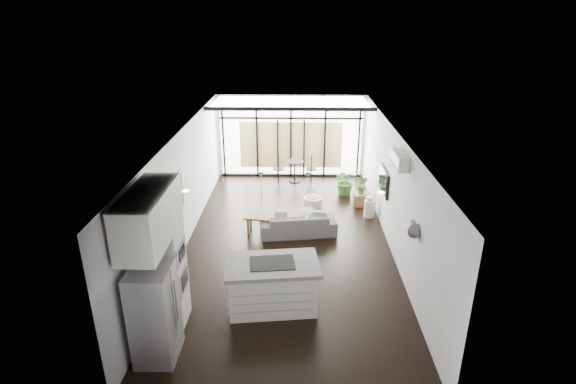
{
  "coord_description": "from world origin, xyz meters",
  "views": [
    {
      "loc": [
        0.22,
        -9.88,
        5.37
      ],
      "look_at": [
        0.0,
        0.3,
        1.25
      ],
      "focal_mm": 28.0,
      "sensor_mm": 36.0,
      "label": 1
    }
  ],
  "objects_px": {
    "milk_can": "(370,207)",
    "console_bench": "(273,226)",
    "sofa": "(298,220)",
    "tv": "(384,181)",
    "island": "(272,285)",
    "pouf": "(313,205)",
    "fridge": "(155,313)"
  },
  "relations": [
    {
      "from": "milk_can",
      "to": "console_bench",
      "type": "bearing_deg",
      "value": -157.12
    },
    {
      "from": "sofa",
      "to": "tv",
      "type": "relative_size",
      "value": 1.76
    },
    {
      "from": "island",
      "to": "milk_can",
      "type": "bearing_deg",
      "value": 52.53
    },
    {
      "from": "console_bench",
      "to": "tv",
      "type": "bearing_deg",
      "value": 18.56
    },
    {
      "from": "sofa",
      "to": "pouf",
      "type": "relative_size",
      "value": 3.52
    },
    {
      "from": "console_bench",
      "to": "tv",
      "type": "distance_m",
      "value": 3.08
    },
    {
      "from": "fridge",
      "to": "console_bench",
      "type": "distance_m",
      "value": 4.78
    },
    {
      "from": "island",
      "to": "pouf",
      "type": "distance_m",
      "value": 4.58
    },
    {
      "from": "console_bench",
      "to": "milk_can",
      "type": "xyz_separation_m",
      "value": [
        2.64,
        1.11,
        0.07
      ]
    },
    {
      "from": "console_bench",
      "to": "island",
      "type": "bearing_deg",
      "value": -78.93
    },
    {
      "from": "island",
      "to": "milk_can",
      "type": "relative_size",
      "value": 2.92
    },
    {
      "from": "fridge",
      "to": "tv",
      "type": "distance_m",
      "value": 6.72
    },
    {
      "from": "island",
      "to": "console_bench",
      "type": "distance_m",
      "value": 3.08
    },
    {
      "from": "console_bench",
      "to": "tv",
      "type": "height_order",
      "value": "tv"
    },
    {
      "from": "island",
      "to": "tv",
      "type": "relative_size",
      "value": 1.61
    },
    {
      "from": "console_bench",
      "to": "pouf",
      "type": "height_order",
      "value": "console_bench"
    },
    {
      "from": "sofa",
      "to": "console_bench",
      "type": "relative_size",
      "value": 1.31
    },
    {
      "from": "island",
      "to": "tv",
      "type": "height_order",
      "value": "tv"
    },
    {
      "from": "sofa",
      "to": "milk_can",
      "type": "relative_size",
      "value": 3.19
    },
    {
      "from": "pouf",
      "to": "tv",
      "type": "relative_size",
      "value": 0.5
    },
    {
      "from": "milk_can",
      "to": "sofa",
      "type": "bearing_deg",
      "value": -151.46
    },
    {
      "from": "island",
      "to": "pouf",
      "type": "relative_size",
      "value": 3.22
    },
    {
      "from": "pouf",
      "to": "console_bench",
      "type": "bearing_deg",
      "value": -126.88
    },
    {
      "from": "sofa",
      "to": "tv",
      "type": "bearing_deg",
      "value": -175.51
    },
    {
      "from": "console_bench",
      "to": "milk_can",
      "type": "distance_m",
      "value": 2.86
    },
    {
      "from": "pouf",
      "to": "milk_can",
      "type": "bearing_deg",
      "value": -11.0
    },
    {
      "from": "fridge",
      "to": "pouf",
      "type": "bearing_deg",
      "value": 64.89
    },
    {
      "from": "fridge",
      "to": "island",
      "type": "bearing_deg",
      "value": 36.85
    },
    {
      "from": "sofa",
      "to": "tv",
      "type": "height_order",
      "value": "tv"
    },
    {
      "from": "console_bench",
      "to": "milk_can",
      "type": "bearing_deg",
      "value": 31.14
    },
    {
      "from": "sofa",
      "to": "tv",
      "type": "xyz_separation_m",
      "value": [
        2.2,
        0.49,
        0.92
      ]
    },
    {
      "from": "island",
      "to": "fridge",
      "type": "height_order",
      "value": "fridge"
    }
  ]
}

